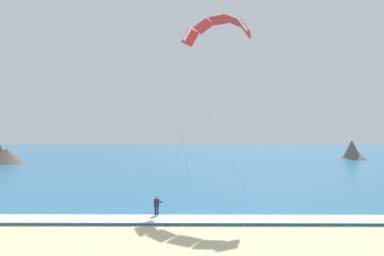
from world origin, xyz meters
name	(u,v)px	position (x,y,z in m)	size (l,w,h in m)	color
sea	(178,156)	(0.00, 71.15, 0.10)	(200.00, 120.00, 0.20)	teal
surf_foam	(140,219)	(0.00, 12.15, 0.22)	(200.00, 2.28, 0.04)	white
surfboard	(157,218)	(1.12, 13.23, 0.03)	(1.05, 1.44, 0.09)	#239EC6
kitesurfer	(157,205)	(1.12, 13.24, 0.94)	(0.67, 0.67, 1.69)	#191E38
kite_primary	(217,26)	(6.28, 21.86, 16.97)	(8.55, 10.49, 16.93)	red
headland_right	(353,153)	(38.23, 63.02, 1.50)	(6.42, 7.70, 4.32)	#665B51
headland_left	(4,155)	(-32.26, 53.54, 1.67)	(8.54, 8.29, 3.83)	#56514C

